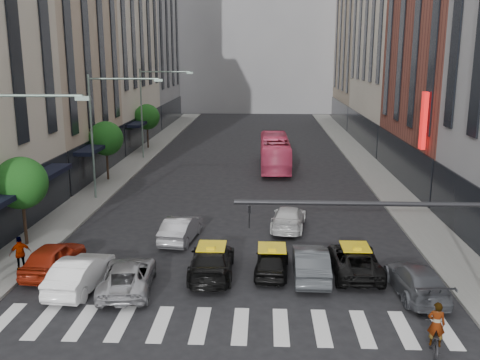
# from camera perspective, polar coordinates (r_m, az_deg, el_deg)

# --- Properties ---
(ground) EXTENTS (160.00, 160.00, 0.00)m
(ground) POSITION_cam_1_polar(r_m,az_deg,el_deg) (20.72, -1.88, -17.22)
(ground) COLOR black
(ground) RESTS_ON ground
(sidewalk_left) EXTENTS (3.00, 96.00, 0.15)m
(sidewalk_left) POSITION_cam_1_polar(r_m,az_deg,el_deg) (50.61, -12.29, 1.03)
(sidewalk_left) COLOR slate
(sidewalk_left) RESTS_ON ground
(sidewalk_right) EXTENTS (3.00, 96.00, 0.15)m
(sidewalk_right) POSITION_cam_1_polar(r_m,az_deg,el_deg) (49.95, 14.15, 0.77)
(sidewalk_right) COLOR slate
(sidewalk_right) RESTS_ON ground
(building_left_b) EXTENTS (8.00, 16.00, 24.00)m
(building_left_b) POSITION_cam_1_polar(r_m,az_deg,el_deg) (49.41, -19.97, 14.20)
(building_left_b) COLOR tan
(building_left_b) RESTS_ON ground
(building_left_d) EXTENTS (8.00, 18.00, 30.00)m
(building_left_d) POSITION_cam_1_polar(r_m,az_deg,el_deg) (84.96, -10.35, 16.05)
(building_left_d) COLOR gray
(building_left_d) RESTS_ON ground
(building_right_b) EXTENTS (8.00, 18.00, 26.00)m
(building_right_b) POSITION_cam_1_polar(r_m,az_deg,el_deg) (47.49, 22.54, 15.27)
(building_right_b) COLOR brown
(building_right_b) RESTS_ON ground
(building_right_d) EXTENTS (8.00, 18.00, 28.00)m
(building_right_d) POSITION_cam_1_polar(r_m,az_deg,el_deg) (84.32, 13.72, 15.23)
(building_right_d) COLOR tan
(building_right_d) RESTS_ON ground
(building_far) EXTENTS (30.00, 10.00, 36.00)m
(building_far) POSITION_cam_1_polar(r_m,az_deg,el_deg) (103.09, 1.88, 17.38)
(building_far) COLOR gray
(building_far) RESTS_ON ground
(tree_near) EXTENTS (2.88, 2.88, 4.95)m
(tree_near) POSITION_cam_1_polar(r_m,az_deg,el_deg) (31.56, -22.31, -0.31)
(tree_near) COLOR black
(tree_near) RESTS_ON sidewalk_left
(tree_mid) EXTENTS (2.88, 2.88, 4.95)m
(tree_mid) POSITION_cam_1_polar(r_m,az_deg,el_deg) (46.28, -14.11, 4.31)
(tree_mid) COLOR black
(tree_mid) RESTS_ON sidewalk_left
(tree_far) EXTENTS (2.88, 2.88, 4.95)m
(tree_far) POSITION_cam_1_polar(r_m,az_deg,el_deg) (61.64, -9.90, 6.64)
(tree_far) COLOR black
(tree_far) RESTS_ON sidewalk_left
(streetlamp_mid) EXTENTS (5.38, 0.25, 9.00)m
(streetlamp_mid) POSITION_cam_1_polar(r_m,az_deg,el_deg) (39.78, -14.30, 6.18)
(streetlamp_mid) COLOR gray
(streetlamp_mid) RESTS_ON sidewalk_left
(streetlamp_far) EXTENTS (5.38, 0.25, 9.00)m
(streetlamp_far) POSITION_cam_1_polar(r_m,az_deg,el_deg) (55.21, -9.53, 8.26)
(streetlamp_far) COLOR gray
(streetlamp_far) RESTS_ON sidewalk_left
(traffic_signal) EXTENTS (10.10, 0.20, 6.00)m
(traffic_signal) POSITION_cam_1_polar(r_m,az_deg,el_deg) (18.91, 21.84, -6.33)
(traffic_signal) COLOR black
(traffic_signal) RESTS_ON ground
(liberty_sign) EXTENTS (0.30, 0.70, 4.00)m
(liberty_sign) POSITION_cam_1_polar(r_m,az_deg,el_deg) (39.67, 19.01, 5.99)
(liberty_sign) COLOR red
(liberty_sign) RESTS_ON ground
(car_red) EXTENTS (2.16, 4.62, 1.53)m
(car_red) POSITION_cam_1_polar(r_m,az_deg,el_deg) (28.08, -19.27, -7.83)
(car_red) COLOR maroon
(car_red) RESTS_ON ground
(car_white_front) EXTENTS (2.04, 4.80, 1.54)m
(car_white_front) POSITION_cam_1_polar(r_m,az_deg,el_deg) (25.84, -16.64, -9.47)
(car_white_front) COLOR white
(car_white_front) RESTS_ON ground
(car_silver) EXTENTS (2.73, 5.07, 1.35)m
(car_silver) POSITION_cam_1_polar(r_m,az_deg,el_deg) (25.24, -11.88, -9.97)
(car_silver) COLOR #97979C
(car_silver) RESTS_ON ground
(taxi_left) EXTENTS (2.21, 5.18, 1.49)m
(taxi_left) POSITION_cam_1_polar(r_m,az_deg,el_deg) (26.23, -3.03, -8.62)
(taxi_left) COLOR black
(taxi_left) RESTS_ON ground
(taxi_center) EXTENTS (1.83, 4.02, 1.34)m
(taxi_center) POSITION_cam_1_polar(r_m,az_deg,el_deg) (26.42, 3.41, -8.63)
(taxi_center) COLOR black
(taxi_center) RESTS_ON ground
(car_grey_mid) EXTENTS (1.67, 4.66, 1.53)m
(car_grey_mid) POSITION_cam_1_polar(r_m,az_deg,el_deg) (26.18, 7.53, -8.71)
(car_grey_mid) COLOR #3A3E41
(car_grey_mid) RESTS_ON ground
(taxi_right) EXTENTS (2.28, 4.94, 1.37)m
(taxi_right) POSITION_cam_1_polar(r_m,az_deg,el_deg) (27.01, 12.12, -8.39)
(taxi_right) COLOR black
(taxi_right) RESTS_ON ground
(car_grey_curb) EXTENTS (2.24, 4.91, 1.39)m
(car_grey_curb) POSITION_cam_1_polar(r_m,az_deg,el_deg) (25.48, 18.29, -10.10)
(car_grey_curb) COLOR #494B51
(car_grey_curb) RESTS_ON ground
(car_row2_left) EXTENTS (2.11, 4.59, 1.46)m
(car_row2_left) POSITION_cam_1_polar(r_m,az_deg,el_deg) (31.11, -6.31, -5.16)
(car_row2_left) COLOR #9D9DA2
(car_row2_left) RESTS_ON ground
(car_row2_right) EXTENTS (2.53, 4.97, 1.38)m
(car_row2_right) POSITION_cam_1_polar(r_m,az_deg,el_deg) (33.16, 5.21, -4.03)
(car_row2_right) COLOR silver
(car_row2_right) RESTS_ON ground
(bus) EXTENTS (2.72, 11.11, 3.09)m
(bus) POSITION_cam_1_polar(r_m,az_deg,el_deg) (50.48, 3.73, 2.97)
(bus) COLOR #E04169
(bus) RESTS_ON ground
(motorcycle) EXTENTS (1.05, 1.98, 0.99)m
(motorcycle) POSITION_cam_1_polar(r_m,az_deg,el_deg) (21.28, 20.07, -15.67)
(motorcycle) COLOR black
(motorcycle) RESTS_ON ground
(rider) EXTENTS (0.69, 0.53, 1.69)m
(rider) POSITION_cam_1_polar(r_m,az_deg,el_deg) (20.69, 20.37, -12.40)
(rider) COLOR gray
(rider) RESTS_ON motorcycle
(pedestrian_far) EXTENTS (1.08, 0.93, 1.74)m
(pedestrian_far) POSITION_cam_1_polar(r_m,az_deg,el_deg) (28.47, -22.38, -7.26)
(pedestrian_far) COLOR gray
(pedestrian_far) RESTS_ON sidewalk_left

